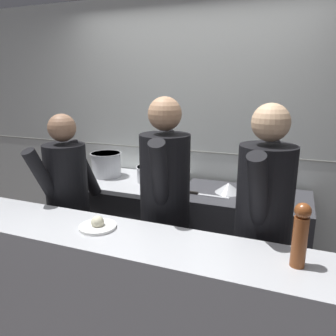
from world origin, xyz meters
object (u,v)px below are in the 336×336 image
at_px(plated_dish_main, 98,225).
at_px(chef_line, 263,225).
at_px(stock_pot, 106,164).
at_px(sauce_pot, 153,173).
at_px(mixing_bowl_steel, 228,188).
at_px(pepper_mill, 300,234).
at_px(chef_head_cook, 68,203).
at_px(oven_range, 129,223).
at_px(chefs_knife, 203,194).
at_px(chef_sous, 165,206).

relative_size(plated_dish_main, chef_line, 0.13).
bearing_deg(stock_pot, sauce_pot, 0.69).
bearing_deg(mixing_bowl_steel, stock_pot, 179.85).
distance_m(mixing_bowl_steel, pepper_mill, 1.29).
distance_m(sauce_pot, mixing_bowl_steel, 0.71).
height_order(stock_pot, sauce_pot, stock_pot).
relative_size(chef_head_cook, chef_line, 0.93).
bearing_deg(chef_head_cook, oven_range, 89.06).
xyz_separation_m(stock_pot, chef_line, (1.57, -0.70, -0.08)).
bearing_deg(chefs_knife, chef_line, -45.73).
relative_size(sauce_pot, chef_line, 0.19).
xyz_separation_m(oven_range, pepper_mill, (1.53, -1.13, 0.67)).
distance_m(chefs_knife, chef_head_cook, 1.10).
bearing_deg(pepper_mill, sauce_pot, 137.56).
relative_size(oven_range, chefs_knife, 2.72).
distance_m(oven_range, chef_sous, 1.03).
xyz_separation_m(chefs_knife, chef_sous, (-0.14, -0.50, 0.06)).
xyz_separation_m(chefs_knife, chef_head_cook, (-0.95, -0.55, -0.01)).
height_order(oven_range, chef_head_cook, chef_head_cook).
height_order(stock_pot, chef_line, chef_line).
height_order(chefs_knife, plated_dish_main, plated_dish_main).
bearing_deg(pepper_mill, mixing_bowl_steel, 115.91).
distance_m(plated_dish_main, pepper_mill, 1.14).
distance_m(mixing_bowl_steel, plated_dish_main, 1.28).
bearing_deg(chefs_knife, mixing_bowl_steel, 39.16).
height_order(stock_pot, chef_head_cook, chef_head_cook).
bearing_deg(oven_range, plated_dish_main, -70.11).
height_order(chefs_knife, pepper_mill, pepper_mill).
height_order(mixing_bowl_steel, chef_head_cook, chef_head_cook).
height_order(chef_head_cook, chef_line, chef_line).
relative_size(oven_range, chef_line, 0.60).
bearing_deg(oven_range, mixing_bowl_steel, 1.29).
bearing_deg(stock_pot, chef_head_cook, -83.71).
bearing_deg(chefs_knife, oven_range, 170.85).
distance_m(stock_pot, mixing_bowl_steel, 1.22).
height_order(plated_dish_main, pepper_mill, pepper_mill).
distance_m(stock_pot, sauce_pot, 0.50).
xyz_separation_m(chefs_knife, pepper_mill, (0.74, -1.00, 0.23)).
height_order(sauce_pot, pepper_mill, pepper_mill).
distance_m(oven_range, stock_pot, 0.62).
relative_size(plated_dish_main, chef_head_cook, 0.14).
distance_m(chef_sous, chef_line, 0.68).
xyz_separation_m(stock_pot, sauce_pot, (0.50, 0.01, -0.05)).
relative_size(oven_range, stock_pot, 3.43).
relative_size(chef_head_cook, chef_sous, 0.92).
xyz_separation_m(oven_range, mixing_bowl_steel, (0.97, 0.02, 0.48)).
bearing_deg(mixing_bowl_steel, chef_line, -63.13).
bearing_deg(chef_sous, mixing_bowl_steel, 50.11).
relative_size(plated_dish_main, chef_sous, 0.13).
bearing_deg(plated_dish_main, chef_line, 25.53).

